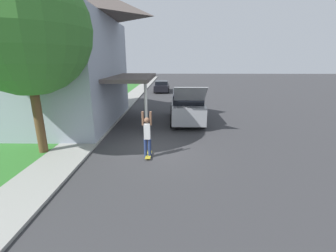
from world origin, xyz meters
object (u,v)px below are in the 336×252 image
(lawn_tree_near, at_px, (23,29))
(suv_parked, at_px, (187,105))
(car_down_street, at_px, (162,86))
(skateboarder, at_px, (147,134))
(fire_hydrant, at_px, (73,135))
(skateboard, at_px, (149,155))

(lawn_tree_near, bearing_deg, suv_parked, 40.42)
(car_down_street, distance_m, skateboarder, 20.49)
(lawn_tree_near, height_order, fire_hydrant, lawn_tree_near)
(car_down_street, relative_size, skateboard, 5.39)
(lawn_tree_near, bearing_deg, skateboard, -3.59)
(suv_parked, height_order, skateboard, suv_parked)
(lawn_tree_near, distance_m, skateboard, 6.75)
(lawn_tree_near, distance_m, suv_parked, 9.44)
(suv_parked, relative_size, car_down_street, 1.23)
(suv_parked, bearing_deg, car_down_street, 98.99)
(skateboarder, xyz_separation_m, fire_hydrant, (-3.73, 1.48, -0.57))
(suv_parked, height_order, car_down_street, suv_parked)
(car_down_street, height_order, skateboarder, skateboarder)
(suv_parked, distance_m, fire_hydrant, 7.23)
(suv_parked, bearing_deg, skateboard, -108.26)
(car_down_street, distance_m, fire_hydrant, 19.30)
(lawn_tree_near, height_order, car_down_street, lawn_tree_near)
(lawn_tree_near, bearing_deg, fire_hydrant, 53.31)
(skateboarder, bearing_deg, lawn_tree_near, 175.61)
(skateboarder, relative_size, fire_hydrant, 2.79)
(car_down_street, bearing_deg, lawn_tree_near, -101.83)
(lawn_tree_near, xyz_separation_m, suv_parked, (6.52, 5.56, -3.96))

